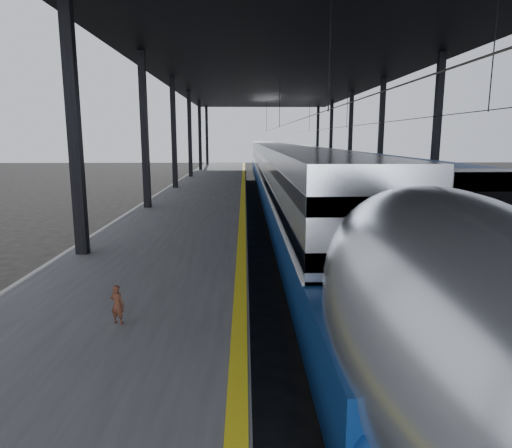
{
  "coord_description": "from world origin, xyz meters",
  "views": [
    {
      "loc": [
        -0.58,
        -9.38,
        4.64
      ],
      "look_at": [
        -0.24,
        4.64,
        2.0
      ],
      "focal_mm": 32.0,
      "sensor_mm": 36.0,
      "label": 1
    }
  ],
  "objects": [
    {
      "name": "rails",
      "position": [
        4.5,
        20.0,
        0.08
      ],
      "size": [
        6.52,
        80.0,
        0.16
      ],
      "color": "slate",
      "rests_on": "ground"
    },
    {
      "name": "yellow_strip",
      "position": [
        -0.7,
        20.0,
        1.0
      ],
      "size": [
        0.3,
        80.0,
        0.01
      ],
      "primitive_type": "cube",
      "color": "yellow",
      "rests_on": "platform"
    },
    {
      "name": "platform",
      "position": [
        -3.5,
        20.0,
        0.5
      ],
      "size": [
        6.0,
        80.0,
        1.0
      ],
      "primitive_type": "cube",
      "color": "#4C4C4F",
      "rests_on": "ground"
    },
    {
      "name": "tgv_train",
      "position": [
        2.0,
        23.73,
        1.94
      ],
      "size": [
        2.9,
        65.2,
        4.16
      ],
      "color": "silver",
      "rests_on": "ground"
    },
    {
      "name": "second_train",
      "position": [
        7.0,
        31.42,
        1.86
      ],
      "size": [
        2.67,
        56.05,
        3.67
      ],
      "color": "navy",
      "rests_on": "ground"
    },
    {
      "name": "child",
      "position": [
        -3.12,
        -0.73,
        1.4
      ],
      "size": [
        0.34,
        0.28,
        0.8
      ],
      "primitive_type": "imported",
      "rotation": [
        0.0,
        0.0,
        2.81
      ],
      "color": "#4D2819",
      "rests_on": "platform"
    },
    {
      "name": "ground",
      "position": [
        0.0,
        0.0,
        0.0
      ],
      "size": [
        160.0,
        160.0,
        0.0
      ],
      "primitive_type": "plane",
      "color": "black",
      "rests_on": "ground"
    },
    {
      "name": "canopy",
      "position": [
        1.9,
        20.0,
        9.12
      ],
      "size": [
        18.0,
        75.0,
        9.47
      ],
      "color": "black",
      "rests_on": "ground"
    }
  ]
}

